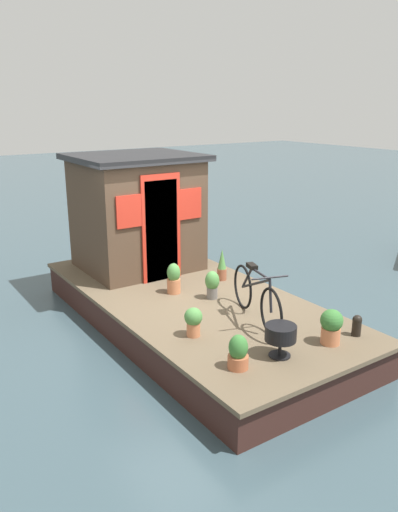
{
  "coord_description": "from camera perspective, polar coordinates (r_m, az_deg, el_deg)",
  "views": [
    {
      "loc": [
        -6.18,
        4.04,
        3.4
      ],
      "look_at": [
        -0.2,
        0.0,
        1.22
      ],
      "focal_mm": 35.53,
      "sensor_mm": 36.0,
      "label": 1
    }
  ],
  "objects": [
    {
      "name": "charcoal_grill",
      "position": [
        6.09,
        9.17,
        -8.68
      ],
      "size": [
        0.37,
        0.37,
        0.4
      ],
      "color": "black",
      "rests_on": "houseboat_deck"
    },
    {
      "name": "potted_plant_sage",
      "position": [
        6.54,
        14.67,
        -7.61
      ],
      "size": [
        0.28,
        0.28,
        0.45
      ],
      "color": "#C6754C",
      "rests_on": "houseboat_deck"
    },
    {
      "name": "houseboat_cabin",
      "position": [
        9.13,
        -7.02,
        4.98
      ],
      "size": [
        1.92,
        2.11,
        2.04
      ],
      "color": "#4C3828",
      "rests_on": "houseboat_deck"
    },
    {
      "name": "bicycle",
      "position": [
        6.96,
        6.44,
        -4.5
      ],
      "size": [
        1.57,
        0.63,
        0.78
      ],
      "color": "black",
      "rests_on": "houseboat_deck"
    },
    {
      "name": "ground_plane",
      "position": [
        8.14,
        -0.8,
        -7.9
      ],
      "size": [
        60.0,
        60.0,
        0.0
      ],
      "primitive_type": "plane",
      "color": "#384C54"
    },
    {
      "name": "mooring_bollard",
      "position": [
        6.88,
        17.34,
        -7.38
      ],
      "size": [
        0.12,
        0.12,
        0.28
      ],
      "color": "black",
      "rests_on": "houseboat_deck"
    },
    {
      "name": "potted_plant_basil",
      "position": [
        8.56,
        2.6,
        -1.05
      ],
      "size": [
        0.16,
        0.16,
        0.54
      ],
      "color": "#935138",
      "rests_on": "houseboat_deck"
    },
    {
      "name": "potted_plant_thyme",
      "position": [
        5.82,
        4.43,
        -10.81
      ],
      "size": [
        0.24,
        0.24,
        0.41
      ],
      "color": "#B2603D",
      "rests_on": "houseboat_deck"
    },
    {
      "name": "potted_plant_lavender",
      "position": [
        7.98,
        -2.86,
        -2.55
      ],
      "size": [
        0.21,
        0.21,
        0.49
      ],
      "color": "#C6754C",
      "rests_on": "houseboat_deck"
    },
    {
      "name": "houseboat_deck",
      "position": [
        8.03,
        -0.8,
        -6.21
      ],
      "size": [
        5.79,
        2.68,
        0.52
      ],
      "color": "brown",
      "rests_on": "ground_plane"
    },
    {
      "name": "potted_plant_ivy",
      "position": [
        6.54,
        -0.64,
        -7.27
      ],
      "size": [
        0.24,
        0.24,
        0.39
      ],
      "color": "#C6754C",
      "rests_on": "houseboat_deck"
    },
    {
      "name": "potted_plant_fern",
      "position": [
        7.75,
        1.5,
        -3.14
      ],
      "size": [
        0.22,
        0.22,
        0.44
      ],
      "color": "slate",
      "rests_on": "houseboat_deck"
    }
  ]
}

